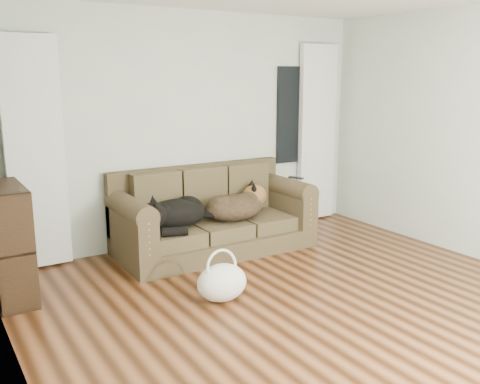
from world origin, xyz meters
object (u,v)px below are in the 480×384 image
dog_black_lab (173,216)px  dog_shepherd (236,206)px  tote_bag (222,283)px  sofa (215,211)px  bookshelf (9,242)px

dog_black_lab → dog_shepherd: size_ratio=1.02×
dog_black_lab → tote_bag: dog_black_lab is taller
dog_shepherd → dog_black_lab: bearing=0.5°
sofa → bookshelf: size_ratio=2.14×
dog_black_lab → sofa: bearing=-2.3°
tote_bag → bookshelf: size_ratio=0.45×
dog_black_lab → tote_bag: 1.20m
sofa → bookshelf: bearing=-175.1°
sofa → dog_shepherd: size_ratio=3.04×
dog_black_lab → bookshelf: 1.60m
sofa → dog_shepherd: (0.22, -0.08, 0.04)m
dog_black_lab → bookshelf: bookshelf is taller
sofa → tote_bag: sofa is taller
sofa → tote_bag: bearing=-116.6°
sofa → tote_bag: 1.38m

